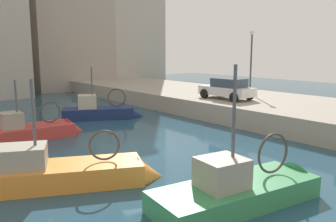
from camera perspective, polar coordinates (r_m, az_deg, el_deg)
name	(u,v)px	position (r m, az deg, el deg)	size (l,w,h in m)	color
water_surface	(135,149)	(16.74, -5.25, -6.03)	(80.00, 80.00, 0.00)	navy
quay_wall	(281,110)	(24.66, 17.72, 0.09)	(9.00, 56.00, 1.20)	#9E9384
fishing_boat_orange	(67,181)	(12.81, -15.96, -10.81)	(6.57, 4.14, 4.42)	orange
fishing_boat_green	(246,198)	(11.35, 12.36, -13.42)	(6.27, 2.64, 5.00)	#388951
fishing_boat_red	(34,136)	(19.92, -20.75, -3.78)	(5.55, 2.17, 3.89)	#BC3833
fishing_boat_navy	(102,116)	(24.33, -10.50, -0.84)	(5.56, 3.60, 4.15)	navy
parked_car_white	(227,89)	(24.75, 9.49, 3.56)	(2.02, 3.94, 1.44)	silver
quay_streetlamp	(251,51)	(27.84, 13.23, 9.32)	(0.36, 0.36, 4.83)	#38383D
waterfront_building_central	(64,17)	(44.88, -16.37, 14.32)	(9.44, 8.59, 16.79)	#A39384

